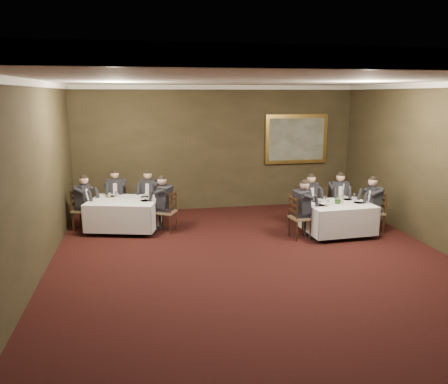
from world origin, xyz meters
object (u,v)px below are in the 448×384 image
object	(u,v)px
table_second	(124,212)
centerpiece	(338,198)
diner_main_backright	(338,205)
diner_sec_backleft	(117,201)
chair_main_endright	(374,221)
diner_sec_endleft	(83,209)
diner_main_backleft	(308,207)
chair_main_backright	(337,214)
chair_sec_endright	(167,220)
diner_main_endleft	(300,216)
diner_sec_endright	(166,211)
chair_sec_backleft	(117,210)
chair_main_backleft	(307,216)
chair_sec_backright	(151,210)
painting	(296,139)
chair_main_endleft	(299,226)
table_main	(338,216)
candlestick	(343,196)
chair_sec_endleft	(83,218)
diner_main_endright	(374,211)
diner_sec_backright	(150,202)

from	to	relation	value
table_second	centerpiece	distance (m)	5.11
diner_main_backright	diner_sec_backleft	bearing A→B (deg)	-8.93
chair_main_endright	diner_sec_endleft	distance (m)	7.06
diner_main_backleft	centerpiece	bearing A→B (deg)	104.16
chair_main_backright	chair_sec_endright	world-z (taller)	same
table_second	diner_main_endleft	distance (m)	4.21
diner_sec_endright	chair_sec_backleft	bearing A→B (deg)	72.30
chair_main_backleft	chair_sec_backright	bearing A→B (deg)	-33.14
diner_sec_endright	diner_main_endleft	bearing A→B (deg)	-83.09
diner_main_backleft	diner_sec_backleft	xyz separation A→B (m)	(-4.71, 1.47, 0.00)
painting	diner_sec_backleft	bearing A→B (deg)	-171.59
chair_sec_endright	diner_sec_endright	distance (m)	0.23
chair_main_endleft	diner_main_endleft	world-z (taller)	diner_main_endleft
chair_sec_endright	diner_sec_endleft	distance (m)	2.08
diner_main_backright	chair_main_endleft	world-z (taller)	diner_main_backright
diner_sec_backleft	diner_sec_endleft	distance (m)	1.02
diner_main_backleft	chair_main_endleft	world-z (taller)	diner_main_backleft
table_main	candlestick	bearing A→B (deg)	22.05
candlestick	chair_sec_backright	bearing A→B (deg)	156.25
chair_main_endleft	centerpiece	size ratio (longest dim) A/B	3.93
diner_sec_endright	chair_sec_endleft	bearing A→B (deg)	102.13
table_second	chair_main_backleft	world-z (taller)	chair_main_backleft
table_second	chair_sec_endright	world-z (taller)	chair_sec_endright
diner_main_backleft	diner_main_backright	distance (m)	0.81
table_second	chair_sec_backleft	xyz separation A→B (m)	(-0.21, 0.93, -0.17)
chair_main_endright	diner_sec_endright	size ratio (longest dim) A/B	0.74
diner_sec_endleft	diner_main_backright	bearing A→B (deg)	103.26
diner_main_backright	diner_sec_endright	xyz separation A→B (m)	(-4.31, 0.25, 0.00)
chair_sec_backleft	diner_sec_backleft	xyz separation A→B (m)	(-0.00, -0.01, 0.23)
diner_main_backleft	chair_main_endright	world-z (taller)	diner_main_backleft
chair_sec_endright	diner_sec_endright	world-z (taller)	diner_sec_endright
chair_sec_backleft	centerpiece	size ratio (longest dim) A/B	3.93
diner_sec_backleft	chair_sec_endleft	distance (m)	1.05
diner_main_backright	diner_main_endright	xyz separation A→B (m)	(0.58, -0.74, 0.00)
chair_main_endleft	chair_sec_endleft	bearing A→B (deg)	-115.76
table_second	chair_main_endleft	bearing A→B (deg)	-18.75
table_second	chair_sec_endleft	bearing A→B (deg)	165.22
diner_main_endleft	chair_sec_endleft	world-z (taller)	diner_main_endleft
chair_sec_backleft	diner_sec_backright	distance (m)	0.91
chair_main_endleft	painting	size ratio (longest dim) A/B	0.53
diner_main_endright	chair_main_endright	bearing A→B (deg)	-90.00
table_second	chair_sec_backright	bearing A→B (deg)	47.59
chair_main_endleft	diner_sec_backright	bearing A→B (deg)	-129.24
diner_main_backleft	chair_main_backright	xyz separation A→B (m)	(0.81, 0.05, -0.23)
chair_main_backleft	candlestick	distance (m)	1.12
chair_main_backleft	diner_sec_backleft	bearing A→B (deg)	-32.43
diner_main_endleft	chair_sec_backleft	xyz separation A→B (m)	(-4.20, 2.28, -0.23)
table_main	diner_main_backleft	xyz separation A→B (m)	(-0.45, 0.75, 0.06)
diner_main_backleft	chair_sec_endright	world-z (taller)	diner_main_backleft
diner_main_backleft	chair_sec_endright	distance (m)	3.51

